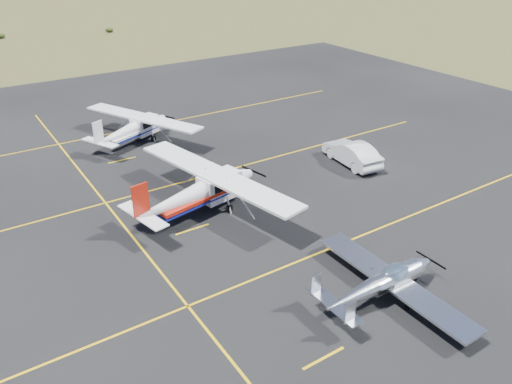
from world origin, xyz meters
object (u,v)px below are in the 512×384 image
object	(u,v)px
aircraft_cessna	(200,191)
aircraft_plain	(133,128)
sedan	(352,153)
aircraft_low_wing	(384,283)

from	to	relation	value
aircraft_cessna	aircraft_plain	world-z (taller)	aircraft_cessna
aircraft_cessna	sedan	bearing A→B (deg)	-10.15
aircraft_low_wing	aircraft_plain	distance (m)	23.46
aircraft_cessna	sedan	xyz separation A→B (m)	(11.87, 0.28, -0.58)
sedan	aircraft_cessna	bearing A→B (deg)	7.27
aircraft_low_wing	aircraft_plain	xyz separation A→B (m)	(-2.42, 23.33, 0.33)
aircraft_low_wing	sedan	xyz separation A→B (m)	(8.75, 11.43, -0.07)
aircraft_plain	aircraft_low_wing	bearing A→B (deg)	-108.90
aircraft_cessna	sedan	distance (m)	11.88
aircraft_cessna	aircraft_plain	bearing A→B (deg)	75.23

